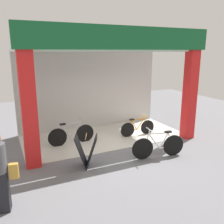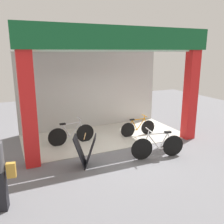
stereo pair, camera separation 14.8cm
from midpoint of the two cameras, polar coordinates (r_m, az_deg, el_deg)
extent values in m
plane|color=slate|center=(8.31, 2.57, -8.83)|extent=(20.22, 20.22, 0.00)
cube|color=beige|center=(9.53, -1.33, -5.69)|extent=(6.11, 2.88, 0.02)
cube|color=#B7B7B2|center=(10.43, -4.47, 5.28)|extent=(6.11, 0.12, 3.28)
cube|color=red|center=(7.04, -18.51, 0.26)|extent=(0.41, 0.36, 3.28)
cube|color=red|center=(9.43, 18.40, 3.65)|extent=(0.41, 0.36, 3.28)
cube|color=#14592D|center=(7.53, 3.42, 17.05)|extent=(6.31, 0.20, 0.69)
cube|color=silver|center=(8.96, -1.45, 14.21)|extent=(6.11, 2.88, 0.06)
cylinder|color=black|center=(8.66, -12.22, -5.84)|extent=(0.66, 0.07, 0.66)
cylinder|color=black|center=(8.94, -5.88, -4.96)|extent=(0.66, 0.07, 0.66)
cylinder|color=silver|center=(8.73, -10.68, -5.79)|extent=(0.44, 0.05, 0.08)
cylinder|color=silver|center=(8.68, -10.16, -4.38)|extent=(0.29, 0.05, 0.49)
cylinder|color=silver|center=(8.76, -8.19, -4.07)|extent=(0.40, 0.05, 0.51)
cylinder|color=silver|center=(8.66, -9.04, -2.68)|extent=(0.63, 0.06, 0.05)
cylinder|color=silver|center=(8.62, -11.57, -4.41)|extent=(0.22, 0.04, 0.44)
cylinder|color=silver|center=(8.83, -6.53, -3.69)|extent=(0.20, 0.04, 0.46)
cylinder|color=silver|center=(8.72, -7.15, -1.97)|extent=(0.06, 0.04, 0.14)
cylinder|color=silver|center=(8.70, -7.23, -1.56)|extent=(0.05, 0.46, 0.03)
cube|color=black|center=(8.57, -11.06, -2.79)|extent=(0.20, 0.11, 0.05)
cylinder|color=black|center=(9.38, 4.20, -4.26)|extent=(0.58, 0.06, 0.57)
cylinder|color=black|center=(9.80, 8.86, -3.59)|extent=(0.58, 0.06, 0.57)
cylinder|color=orange|center=(9.48, 5.33, -4.22)|extent=(0.39, 0.04, 0.07)
cylinder|color=orange|center=(9.46, 5.79, -3.09)|extent=(0.25, 0.04, 0.43)
cylinder|color=orange|center=(9.59, 7.24, -2.85)|extent=(0.35, 0.04, 0.45)
cylinder|color=orange|center=(9.47, 6.69, -1.72)|extent=(0.55, 0.05, 0.05)
cylinder|color=orange|center=(9.37, 4.76, -3.10)|extent=(0.19, 0.04, 0.39)
cylinder|color=orange|center=(9.69, 8.46, -2.57)|extent=(0.17, 0.04, 0.40)
cylinder|color=orange|center=(9.59, 8.10, -1.18)|extent=(0.05, 0.03, 0.12)
cylinder|color=orange|center=(9.57, 8.06, -0.85)|extent=(0.04, 0.40, 0.03)
cube|color=black|center=(9.34, 5.22, -1.79)|extent=(0.18, 0.09, 0.04)
cylinder|color=black|center=(7.97, 14.67, -7.70)|extent=(0.68, 0.15, 0.68)
cylinder|color=black|center=(7.53, 7.60, -8.65)|extent=(0.68, 0.15, 0.68)
cylinder|color=white|center=(7.87, 13.08, -8.10)|extent=(0.46, 0.11, 0.09)
cylinder|color=white|center=(7.75, 12.54, -6.67)|extent=(0.30, 0.08, 0.51)
cylinder|color=white|center=(7.60, 10.34, -6.89)|extent=(0.42, 0.10, 0.53)
cylinder|color=white|center=(7.58, 11.33, -5.03)|extent=(0.65, 0.14, 0.05)
cylinder|color=white|center=(7.84, 14.03, -6.30)|extent=(0.23, 0.07, 0.46)
cylinder|color=white|center=(7.49, 8.41, -6.94)|extent=(0.21, 0.07, 0.47)
cylinder|color=white|center=(7.42, 9.17, -4.71)|extent=(0.06, 0.05, 0.14)
cylinder|color=white|center=(7.40, 9.26, -4.21)|extent=(0.11, 0.47, 0.03)
cube|color=black|center=(7.71, 13.53, -4.63)|extent=(0.22, 0.14, 0.05)
cube|color=black|center=(7.05, -6.94, -9.21)|extent=(0.50, 0.61, 0.93)
cube|color=black|center=(7.02, -4.46, -9.22)|extent=(0.50, 0.61, 0.93)
cylinder|color=olive|center=(6.86, -5.80, -5.67)|extent=(0.23, 0.49, 0.03)
cube|color=#BF8C33|center=(5.48, -21.91, -12.57)|extent=(0.20, 0.14, 0.32)
camera|label=1|loc=(0.07, -89.50, 0.12)|focal=38.85mm
camera|label=2|loc=(0.07, 90.50, -0.12)|focal=38.85mm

